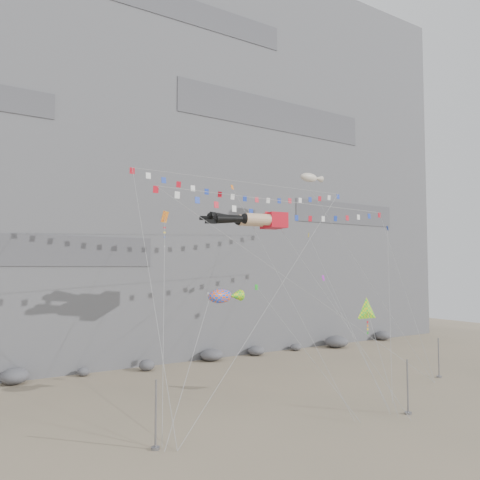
# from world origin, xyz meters

# --- Properties ---
(ground) EXTENTS (120.00, 120.00, 0.00)m
(ground) POSITION_xyz_m (0.00, 0.00, 0.00)
(ground) COLOR gray
(ground) RESTS_ON ground
(cliff) EXTENTS (80.00, 28.00, 50.00)m
(cliff) POSITION_xyz_m (0.00, 32.00, 25.00)
(cliff) COLOR slate
(cliff) RESTS_ON ground
(talus_boulders) EXTENTS (60.00, 3.00, 1.20)m
(talus_boulders) POSITION_xyz_m (0.00, 17.00, 0.60)
(talus_boulders) COLOR slate
(talus_boulders) RESTS_ON ground
(anchor_pole_left) EXTENTS (0.12, 0.12, 3.92)m
(anchor_pole_left) POSITION_xyz_m (-15.04, -3.80, 1.96)
(anchor_pole_left) COLOR slate
(anchor_pole_left) RESTS_ON ground
(anchor_pole_center) EXTENTS (0.12, 0.12, 3.82)m
(anchor_pole_center) POSITION_xyz_m (2.57, -7.24, 1.91)
(anchor_pole_center) COLOR slate
(anchor_pole_center) RESTS_ON ground
(anchor_pole_right) EXTENTS (0.12, 0.12, 3.69)m
(anchor_pole_right) POSITION_xyz_m (14.36, -1.52, 1.85)
(anchor_pole_right) COLOR slate
(anchor_pole_right) RESTS_ON ground
(legs_kite) EXTENTS (8.57, 15.52, 19.97)m
(legs_kite) POSITION_xyz_m (-2.19, 5.40, 14.67)
(legs_kite) COLOR red
(legs_kite) RESTS_ON ground
(flag_banner_upper) EXTENTS (27.49, 15.43, 28.13)m
(flag_banner_upper) POSITION_xyz_m (0.56, 9.89, 18.98)
(flag_banner_upper) COLOR red
(flag_banner_upper) RESTS_ON ground
(flag_banner_lower) EXTENTS (28.10, 9.56, 21.02)m
(flag_banner_lower) POSITION_xyz_m (1.98, 5.35, 16.60)
(flag_banner_lower) COLOR red
(flag_banner_lower) RESTS_ON ground
(harlequin_kite) EXTENTS (4.74, 9.65, 17.10)m
(harlequin_kite) POSITION_xyz_m (-11.00, 4.69, 14.31)
(harlequin_kite) COLOR red
(harlequin_kite) RESTS_ON ground
(fish_windsock) EXTENTS (9.32, 7.71, 12.78)m
(fish_windsock) POSITION_xyz_m (-7.46, 2.05, 8.15)
(fish_windsock) COLOR #F5540C
(fish_windsock) RESTS_ON ground
(delta_kite) EXTENTS (2.82, 4.44, 8.61)m
(delta_kite) POSITION_xyz_m (2.96, -3.26, 6.87)
(delta_kite) COLOR yellow
(delta_kite) RESTS_ON ground
(blimp_windsock) EXTENTS (3.97, 15.35, 25.47)m
(blimp_windsock) POSITION_xyz_m (9.98, 11.83, 20.81)
(blimp_windsock) COLOR beige
(blimp_windsock) RESTS_ON ground
(small_kite_a) EXTENTS (0.98, 15.82, 23.64)m
(small_kite_a) POSITION_xyz_m (-2.31, 8.24, 17.49)
(small_kite_a) COLOR orange
(small_kite_a) RESTS_ON ground
(small_kite_b) EXTENTS (3.21, 10.39, 13.73)m
(small_kite_b) POSITION_xyz_m (4.74, 3.70, 9.25)
(small_kite_b) COLOR purple
(small_kite_b) RESTS_ON ground
(small_kite_c) EXTENTS (2.01, 10.76, 13.47)m
(small_kite_c) POSITION_xyz_m (-3.23, 3.01, 8.51)
(small_kite_c) COLOR #19A31B
(small_kite_c) RESTS_ON ground
(small_kite_d) EXTENTS (6.33, 15.90, 21.33)m
(small_kite_d) POSITION_xyz_m (6.84, 8.14, 13.51)
(small_kite_d) COLOR yellow
(small_kite_d) RESTS_ON ground
(small_kite_e) EXTENTS (9.88, 8.61, 18.88)m
(small_kite_e) POSITION_xyz_m (12.65, 2.81, 14.08)
(small_kite_e) COLOR #122EA5
(small_kite_e) RESTS_ON ground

